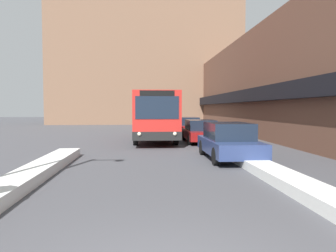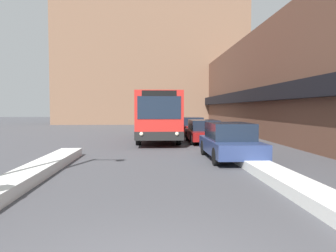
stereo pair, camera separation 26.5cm
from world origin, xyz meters
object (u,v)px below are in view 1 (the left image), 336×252
object	(u,v)px
parked_car_front	(229,141)
parked_car_middle	(201,131)
parked_car_back	(187,126)
city_bus	(154,115)

from	to	relation	value
parked_car_front	parked_car_middle	size ratio (longest dim) A/B	1.03
parked_car_back	city_bus	bearing A→B (deg)	-124.35
city_bus	parked_car_middle	distance (m)	3.61
parked_car_middle	parked_car_back	distance (m)	6.15
city_bus	parked_car_front	world-z (taller)	city_bus
city_bus	parked_car_front	bearing A→B (deg)	-72.17
parked_car_middle	parked_car_front	bearing A→B (deg)	-90.00
city_bus	parked_car_back	bearing A→B (deg)	55.65
city_bus	parked_car_back	world-z (taller)	city_bus
parked_car_front	parked_car_back	distance (m)	12.91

